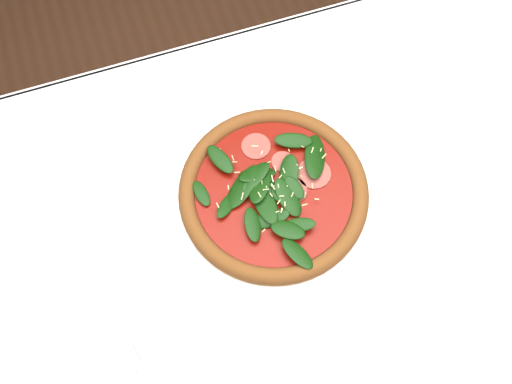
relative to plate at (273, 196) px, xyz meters
name	(u,v)px	position (x,y,z in m)	size (l,w,h in m)	color
ground	(288,325)	(0.04, -0.08, -0.76)	(6.00, 6.00, 0.00)	brown
dining_table	(307,253)	(0.04, -0.08, -0.11)	(1.21, 0.81, 0.75)	white
plate	(273,196)	(0.00, 0.00, 0.00)	(0.34, 0.34, 0.01)	white
pizza	(274,191)	(0.00, 0.00, 0.02)	(0.34, 0.34, 0.04)	#A26A27
fork	(152,381)	(-0.25, -0.21, 0.01)	(0.06, 0.15, 0.00)	silver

